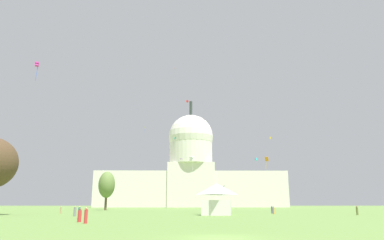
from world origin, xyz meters
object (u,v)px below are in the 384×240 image
Objects in this scene: person_tan_edge_west at (61,210)px; person_grey_near_tent at (75,212)px; person_olive_lawn_far_right at (357,211)px; kite_gold_mid at (270,138)px; kite_yellow_mid at (145,128)px; kite_turquoise_mid at (175,138)px; kite_white_low at (192,159)px; person_red_mid_left at (86,216)px; person_teal_back_right at (79,213)px; event_tent at (217,199)px; kite_orange_low at (267,160)px; kite_black_low at (224,187)px; kite_pink_high at (176,69)px; kite_red_high at (187,101)px; kite_cyan_mid at (256,159)px; person_red_back_left at (80,216)px; capitol_building at (191,172)px; person_denim_near_tree_west at (272,210)px; kite_violet_mid at (180,160)px; person_orange_mid_center at (274,210)px; kite_magenta_mid at (37,65)px; tree_west_near at (107,185)px.

person_grey_near_tent is (8.08, -16.89, 0.05)m from person_tan_edge_west.
person_olive_lawn_far_right is 59.04m from person_tan_edge_west.
person_olive_lawn_far_right is 0.99× the size of person_grey_near_tent.
kite_gold_mid is at bearing 122.25° from person_grey_near_tent.
kite_turquoise_mid reaches higher than kite_yellow_mid.
person_red_mid_left is at bearing -58.86° from kite_white_low.
event_tent is at bearing -102.67° from person_teal_back_right.
person_red_mid_left is at bearing -42.76° from kite_orange_low.
kite_black_low is 42.68m from kite_yellow_mid.
kite_pink_high is 27.31m from kite_red_high.
kite_yellow_mid is 59.70m from kite_cyan_mid.
person_tan_edge_west is (-11.59, 26.44, -0.08)m from person_teal_back_right.
kite_cyan_mid is at bearing -161.03° from kite_turquoise_mid.
person_red_back_left is at bearing -127.65° from kite_cyan_mid.
capitol_building reaches higher than kite_cyan_mid.
capitol_building reaches higher than person_denim_near_tree_west.
kite_cyan_mid is (18.39, 18.83, 14.41)m from kite_black_low.
kite_red_high is 0.61× the size of kite_orange_low.
kite_gold_mid is (60.21, 61.32, 27.07)m from person_tan_edge_west.
kite_violet_mid is 0.71× the size of kite_yellow_mid.
event_tent is at bearing -36.92° from person_orange_mid_center.
person_red_mid_left reaches higher than person_olive_lawn_far_right.
kite_black_low is 57.93m from kite_white_low.
person_grey_near_tent reaches higher than person_red_back_left.
kite_magenta_mid is 46.81m from kite_orange_low.
person_denim_near_tree_west is at bearing 129.40° from kite_red_high.
event_tent is 5.61× the size of kite_turquoise_mid.
person_tan_edge_west is (-45.06, -1.16, -0.06)m from person_denim_near_tree_west.
tree_west_near is (-31.81, 52.88, 5.32)m from event_tent.
kite_violet_mid is (9.80, 98.93, 18.19)m from person_red_back_left.
tree_west_near is at bearing -155.87° from kite_cyan_mid.
person_olive_lawn_far_right is at bearing 134.94° from kite_red_high.
person_orange_mid_center is (29.54, 31.32, 0.02)m from person_red_back_left.
person_tan_edge_west is 0.35× the size of kite_white_low.
kite_gold_mid is at bearing 163.27° from kite_red_high.
event_tent is 7.58× the size of kite_gold_mid.
kite_turquoise_mid is (-7.30, 78.30, 20.41)m from kite_white_low.
person_denim_near_tree_west is (44.84, -40.43, -7.38)m from tree_west_near.
person_orange_mid_center is 0.39× the size of kite_magenta_mid.
kite_cyan_mid is (63.92, 110.38, -4.56)m from kite_magenta_mid.
kite_pink_high is 2.55× the size of kite_turquoise_mid.
kite_gold_mid is at bearing 68.93° from person_red_mid_left.
event_tent is 18.14m from person_denim_near_tree_west.
person_denim_near_tree_west and person_olive_lawn_far_right have the same top height.
person_olive_lawn_far_right is 0.42× the size of kite_magenta_mid.
person_red_mid_left is at bearing -94.34° from capitol_building.
kite_red_high is at bearing 1.92° from kite_pink_high.
kite_magenta_mid is (-2.54, -12.95, 27.48)m from person_tan_edge_west.
capitol_building is 144.71m from person_tan_edge_west.
kite_white_low reaches higher than person_olive_lawn_far_right.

